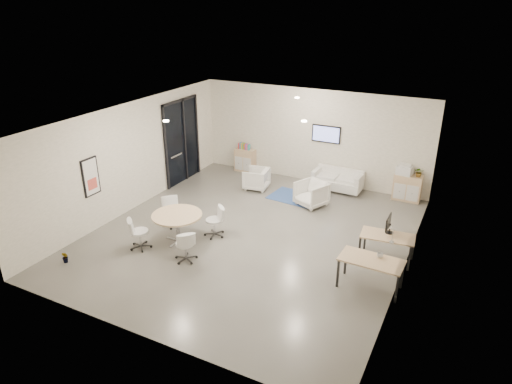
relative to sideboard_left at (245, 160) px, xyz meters
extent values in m
cube|color=#575650|center=(2.47, -4.28, -0.82)|extent=(8.00, 9.00, 0.80)
cube|color=white|center=(2.47, -4.28, 3.18)|extent=(8.00, 9.00, 0.80)
cube|color=beige|center=(2.47, 0.62, 1.18)|extent=(8.00, 0.80, 3.20)
cube|color=beige|center=(2.47, -9.18, 1.18)|extent=(8.00, 0.80, 3.20)
cube|color=beige|center=(-1.93, -4.28, 1.18)|extent=(0.80, 9.00, 3.20)
cube|color=beige|center=(6.87, -4.28, 1.18)|extent=(0.80, 9.00, 3.20)
cube|color=black|center=(-1.49, -1.78, 1.01)|extent=(0.02, 1.90, 2.85)
cube|color=black|center=(-1.47, -1.78, 2.39)|extent=(0.06, 1.90, 0.08)
cube|color=black|center=(-1.47, -2.69, 1.01)|extent=(0.06, 0.08, 2.85)
cube|color=black|center=(-1.47, -0.87, 1.01)|extent=(0.06, 0.08, 2.85)
cube|color=black|center=(-1.47, -1.63, 1.01)|extent=(0.06, 0.07, 2.85)
cube|color=#B2B2B7|center=(-1.43, -2.23, 0.63)|extent=(0.04, 0.60, 0.05)
cube|color=black|center=(-1.51, -5.88, 1.13)|extent=(0.04, 0.54, 1.04)
cube|color=white|center=(-1.48, -5.88, 1.13)|extent=(0.01, 0.46, 0.96)
cube|color=#D14D40|center=(-1.48, -5.88, 0.93)|extent=(0.01, 0.32, 0.30)
cube|color=black|center=(2.97, 0.18, 1.33)|extent=(0.98, 0.05, 0.58)
cube|color=#8492E4|center=(2.97, 0.16, 1.33)|extent=(0.90, 0.01, 0.50)
cylinder|color=#FFEAC6|center=(0.67, -5.28, 2.76)|extent=(0.14, 0.14, 0.03)
cylinder|color=#FFEAC6|center=(3.67, -3.78, 2.76)|extent=(0.14, 0.14, 0.03)
cylinder|color=#FFEAC6|center=(2.47, -1.28, 2.76)|extent=(0.14, 0.14, 0.03)
cube|color=tan|center=(0.00, 0.00, 0.00)|extent=(0.74, 0.37, 0.83)
cube|color=silver|center=(-0.17, -0.19, -0.08)|extent=(0.31, 0.02, 0.50)
cube|color=silver|center=(0.17, -0.19, -0.08)|extent=(0.31, 0.02, 0.50)
cube|color=tan|center=(5.79, -0.01, 0.01)|extent=(0.85, 0.40, 0.85)
cube|color=silver|center=(5.60, -0.22, -0.08)|extent=(0.36, 0.02, 0.51)
cube|color=silver|center=(5.99, -0.22, -0.08)|extent=(0.36, 0.02, 0.51)
cube|color=red|center=(-0.23, 0.00, 0.53)|extent=(0.04, 0.14, 0.22)
cube|color=#337FCC|center=(-0.18, 0.00, 0.53)|extent=(0.04, 0.14, 0.22)
cube|color=gold|center=(-0.12, 0.00, 0.53)|extent=(0.04, 0.14, 0.22)
cube|color=#4CB24C|center=(-0.06, 0.00, 0.53)|extent=(0.04, 0.14, 0.22)
cube|color=#CC6619|center=(-0.01, 0.00, 0.53)|extent=(0.04, 0.14, 0.22)
cube|color=purple|center=(0.05, 0.00, 0.53)|extent=(0.04, 0.14, 0.22)
cube|color=#E54C7F|center=(0.10, 0.00, 0.53)|extent=(0.04, 0.14, 0.22)
cube|color=teal|center=(0.16, 0.00, 0.53)|extent=(0.04, 0.14, 0.22)
cube|color=white|center=(5.64, -0.01, 0.57)|extent=(0.50, 0.44, 0.27)
cube|color=white|center=(5.64, -0.01, 0.73)|extent=(0.38, 0.33, 0.06)
cube|color=white|center=(3.60, -0.23, -0.17)|extent=(1.60, 0.82, 0.30)
cube|color=white|center=(3.60, 0.08, 0.13)|extent=(1.59, 0.21, 0.30)
cube|color=white|center=(2.87, -0.23, -0.02)|extent=(0.15, 0.80, 0.60)
cube|color=white|center=(4.32, -0.23, -0.02)|extent=(0.15, 0.80, 0.60)
cube|color=#2D4389|center=(2.63, -1.43, -0.41)|extent=(1.79, 1.28, 0.01)
imported|color=white|center=(1.13, -1.32, -0.03)|extent=(0.81, 0.85, 0.78)
imported|color=white|center=(3.24, -1.75, 0.01)|extent=(1.06, 1.04, 0.84)
cube|color=tan|center=(5.98, -3.89, 0.23)|extent=(1.32, 0.75, 0.04)
cube|color=black|center=(5.40, -4.16, -0.10)|extent=(0.05, 0.05, 0.62)
cube|color=black|center=(6.57, -4.16, -0.10)|extent=(0.05, 0.05, 0.62)
cube|color=black|center=(5.40, -3.62, -0.10)|extent=(0.05, 0.05, 0.62)
cube|color=black|center=(6.57, -3.62, -0.10)|extent=(0.05, 0.05, 0.62)
cube|color=tan|center=(5.92, -5.25, 0.28)|extent=(1.39, 0.73, 0.04)
cube|color=black|center=(5.28, -5.54, -0.08)|extent=(0.05, 0.05, 0.68)
cube|color=black|center=(6.55, -5.54, -0.08)|extent=(0.05, 0.05, 0.68)
cube|color=black|center=(5.28, -4.96, -0.08)|extent=(0.05, 0.05, 0.68)
cube|color=black|center=(6.55, -4.96, -0.08)|extent=(0.05, 0.05, 0.68)
cylinder|color=black|center=(5.98, -3.74, 0.25)|extent=(0.20, 0.20, 0.02)
cube|color=black|center=(5.98, -3.74, 0.37)|extent=(0.04, 0.03, 0.24)
cube|color=black|center=(5.93, -3.74, 0.52)|extent=(0.03, 0.50, 0.32)
cylinder|color=tan|center=(0.92, -5.47, 0.36)|extent=(1.30, 1.30, 0.04)
cylinder|color=#B2B2B7|center=(0.92, -5.47, -0.04)|extent=(0.10, 0.10, 0.75)
cube|color=#B2B2B7|center=(0.92, -5.47, -0.40)|extent=(0.76, 0.06, 0.03)
cube|color=#B2B2B7|center=(0.92, -5.47, -0.40)|extent=(0.06, 0.76, 0.03)
imported|color=#3F7F3F|center=(6.08, -0.04, 0.56)|extent=(0.32, 0.35, 0.24)
imported|color=#3F7F3F|center=(-0.90, -7.57, -0.35)|extent=(0.23, 0.33, 0.14)
imported|color=white|center=(6.05, -5.08, 0.37)|extent=(0.16, 0.15, 0.13)
camera|label=1|loc=(7.52, -13.96, 5.55)|focal=32.00mm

